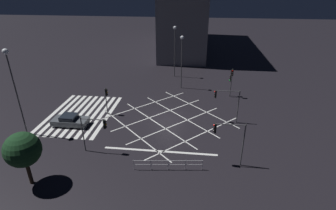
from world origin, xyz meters
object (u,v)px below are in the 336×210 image
(traffic_light_median_south, at_px, (106,96))
(street_lamp_far, at_px, (11,73))
(traffic_light_ne_cross, at_px, (228,134))
(street_lamp_west, at_px, (182,51))
(street_tree_near, at_px, (23,150))
(traffic_light_median_north, at_px, (226,98))
(traffic_light_nw_main, at_px, (232,77))
(street_lamp_east, at_px, (175,41))
(traffic_light_nw_cross, at_px, (231,81))
(waiting_car, at_px, (70,120))
(traffic_light_se_cross, at_px, (95,127))

(traffic_light_median_south, height_order, street_lamp_far, street_lamp_far)
(traffic_light_ne_cross, relative_size, traffic_light_median_south, 1.24)
(street_lamp_west, xyz_separation_m, street_lamp_far, (15.94, -16.24, 1.20))
(street_tree_near, bearing_deg, traffic_light_median_north, 126.87)
(traffic_light_nw_main, xyz_separation_m, street_lamp_east, (-8.29, -9.01, 3.30))
(traffic_light_ne_cross, xyz_separation_m, street_lamp_far, (-2.91, -21.72, 3.95))
(traffic_light_nw_main, height_order, traffic_light_median_south, traffic_light_nw_main)
(traffic_light_median_south, relative_size, traffic_light_nw_cross, 1.09)
(traffic_light_median_south, relative_size, street_lamp_west, 0.43)
(traffic_light_ne_cross, height_order, traffic_light_nw_main, traffic_light_ne_cross)
(traffic_light_median_south, bearing_deg, traffic_light_nw_cross, 26.03)
(street_lamp_far, relative_size, street_tree_near, 1.99)
(traffic_light_median_south, distance_m, street_lamp_east, 17.64)
(traffic_light_median_north, xyz_separation_m, waiting_car, (2.98, -18.19, -2.49))
(traffic_light_nw_main, height_order, street_tree_near, street_tree_near)
(street_lamp_far, xyz_separation_m, waiting_car, (-2.42, 4.02, -6.59))
(traffic_light_median_north, height_order, street_lamp_far, street_lamp_far)
(traffic_light_nw_main, distance_m, traffic_light_nw_cross, 0.87)
(traffic_light_nw_main, bearing_deg, waiting_car, -61.46)
(street_lamp_east, relative_size, street_lamp_far, 0.91)
(traffic_light_ne_cross, bearing_deg, street_lamp_west, -73.80)
(traffic_light_median_south, xyz_separation_m, traffic_light_se_cross, (8.08, 1.64, 0.28))
(traffic_light_nw_cross, bearing_deg, street_lamp_east, -41.11)
(traffic_light_nw_main, bearing_deg, traffic_light_nw_cross, -175.51)
(street_lamp_east, bearing_deg, street_lamp_west, 16.17)
(traffic_light_nw_cross, bearing_deg, waiting_car, 29.60)
(traffic_light_ne_cross, relative_size, street_tree_near, 0.91)
(traffic_light_median_north, relative_size, traffic_light_median_south, 1.18)
(traffic_light_se_cross, height_order, waiting_car, traffic_light_se_cross)
(street_lamp_far, bearing_deg, waiting_car, 121.03)
(street_lamp_far, bearing_deg, traffic_light_ne_cross, 82.37)
(street_lamp_west, relative_size, waiting_car, 1.98)
(traffic_light_se_cross, bearing_deg, waiting_car, 137.21)
(traffic_light_ne_cross, relative_size, traffic_light_nw_cross, 1.36)
(traffic_light_se_cross, xyz_separation_m, street_lamp_far, (-2.38, -9.20, 4.38))
(street_lamp_east, height_order, street_lamp_far, street_lamp_far)
(traffic_light_se_cross, height_order, street_lamp_far, street_lamp_far)
(traffic_light_nw_cross, bearing_deg, traffic_light_nw_main, 94.49)
(traffic_light_nw_main, distance_m, street_lamp_east, 12.68)
(traffic_light_median_north, relative_size, traffic_light_se_cross, 1.09)
(traffic_light_nw_cross, relative_size, street_lamp_west, 0.39)
(traffic_light_se_cross, xyz_separation_m, traffic_light_nw_cross, (-15.94, 14.44, -0.51))
(traffic_light_ne_cross, height_order, street_lamp_far, street_lamp_far)
(traffic_light_se_cross, bearing_deg, street_lamp_west, 68.96)
(traffic_light_nw_cross, xyz_separation_m, street_lamp_west, (-2.38, -7.40, 3.69))
(traffic_light_median_south, bearing_deg, street_lamp_west, 49.68)
(traffic_light_nw_main, bearing_deg, traffic_light_ne_cross, -6.96)
(traffic_light_se_cross, relative_size, waiting_car, 0.92)
(street_lamp_east, distance_m, waiting_car, 22.51)
(traffic_light_ne_cross, bearing_deg, traffic_light_median_north, -93.35)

